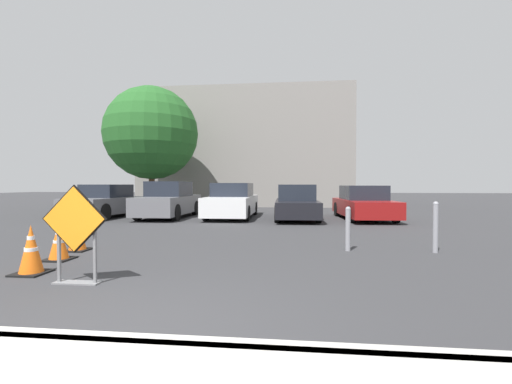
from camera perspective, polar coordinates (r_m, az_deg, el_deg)
The scene contains 15 objects.
ground_plane at distance 13.00m, azimuth -1.46°, elevation -5.21°, with size 96.00×96.00×0.00m, color #333335.
curb_lip at distance 3.56m, azimuth -24.87°, elevation -21.99°, with size 23.83×0.20×0.14m.
road_closed_sign at distance 5.70m, azimuth -27.96°, elevation -5.44°, with size 1.00×0.20×1.47m.
traffic_cone_nearest at distance 6.78m, azimuth -33.39°, elevation -8.07°, with size 0.49×0.49×0.81m.
traffic_cone_second at distance 7.73m, azimuth -30.02°, elevation -7.24°, with size 0.49×0.49×0.72m.
traffic_cone_third at distance 8.59m, azimuth -27.63°, elevation -6.04°, with size 0.49×0.49×0.81m.
parked_car_nearest at distance 16.64m, azimuth -23.72°, elevation -1.54°, with size 1.98×4.25×1.46m.
parked_car_second at distance 15.67m, azimuth -14.31°, elevation -1.46°, with size 1.82×4.43×1.60m.
parked_car_third at distance 15.19m, azimuth -3.95°, elevation -1.62°, with size 1.89×4.55×1.53m.
parked_car_fourth at distance 14.62m, azimuth 6.74°, elevation -1.87°, with size 1.87×4.62×1.46m.
parked_car_fifth at distance 15.10m, azimuth 17.47°, elevation -1.87°, with size 2.10×4.50×1.42m.
bollard_nearest at distance 7.84m, azimuth 15.08°, elevation -5.74°, with size 0.12×0.12×0.98m.
bollard_second at distance 8.32m, azimuth 27.74°, elevation -5.00°, with size 0.12×0.12×1.10m.
building_facade_backdrop at distance 24.59m, azimuth -1.56°, elevation 7.09°, with size 14.35×5.00×7.91m.
street_tree_behind_lot at distance 20.11m, azimuth -17.04°, elevation 9.33°, with size 5.12×5.12×6.87m.
Camera 1 is at (1.70, -2.80, 1.47)m, focal length 24.00 mm.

